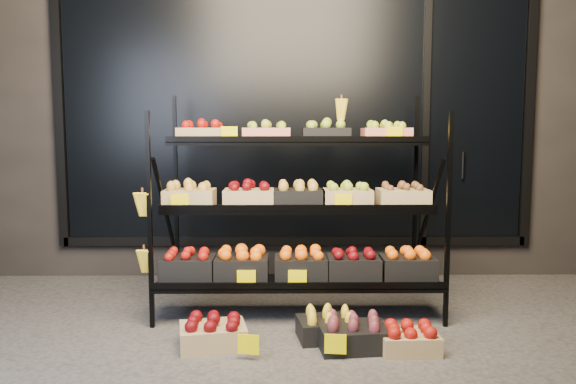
{
  "coord_description": "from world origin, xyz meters",
  "views": [
    {
      "loc": [
        -0.12,
        -3.62,
        1.36
      ],
      "look_at": [
        -0.07,
        0.55,
        0.91
      ],
      "focal_mm": 35.0,
      "sensor_mm": 36.0,
      "label": 1
    }
  ],
  "objects_px": {
    "floor_crate_midleft": "(328,325)",
    "floor_crate_midright": "(409,338)",
    "floor_crate_left": "(213,332)",
    "display_rack": "(296,207)"
  },
  "relations": [
    {
      "from": "display_rack",
      "to": "floor_crate_left",
      "type": "xyz_separation_m",
      "value": [
        -0.54,
        -0.78,
        -0.69
      ]
    },
    {
      "from": "floor_crate_left",
      "to": "floor_crate_midleft",
      "type": "height_order",
      "value": "floor_crate_left"
    },
    {
      "from": "floor_crate_midright",
      "to": "display_rack",
      "type": "bearing_deg",
      "value": 125.36
    },
    {
      "from": "display_rack",
      "to": "floor_crate_left",
      "type": "distance_m",
      "value": 1.18
    },
    {
      "from": "display_rack",
      "to": "floor_crate_left",
      "type": "height_order",
      "value": "display_rack"
    },
    {
      "from": "floor_crate_left",
      "to": "floor_crate_midright",
      "type": "xyz_separation_m",
      "value": [
        1.22,
        -0.09,
        -0.01
      ]
    },
    {
      "from": "floor_crate_left",
      "to": "floor_crate_midright",
      "type": "distance_m",
      "value": 1.23
    },
    {
      "from": "display_rack",
      "to": "floor_crate_midright",
      "type": "bearing_deg",
      "value": -52.17
    },
    {
      "from": "floor_crate_midleft",
      "to": "floor_crate_midright",
      "type": "relative_size",
      "value": 1.18
    },
    {
      "from": "display_rack",
      "to": "floor_crate_midright",
      "type": "relative_size",
      "value": 5.98
    }
  ]
}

